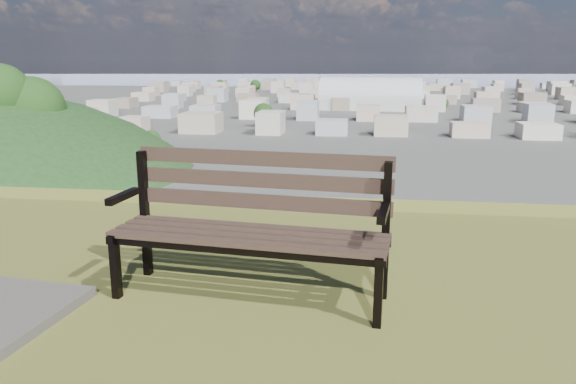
# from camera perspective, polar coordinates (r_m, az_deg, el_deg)

# --- Properties ---
(park_bench) EXTENTS (1.96, 0.82, 1.00)m
(park_bench) POSITION_cam_1_polar(r_m,az_deg,el_deg) (3.94, -3.55, -2.59)
(park_bench) COLOR #3E2C24
(park_bench) RESTS_ON hilltop_mesa
(arena) EXTENTS (55.11, 26.54, 22.62)m
(arena) POSITION_cam_1_polar(r_m,az_deg,el_deg) (308.36, 8.37, 9.28)
(arena) COLOR silver
(arena) RESTS_ON ground
(city_blocks) EXTENTS (395.00, 361.00, 7.00)m
(city_blocks) POSITION_cam_1_polar(r_m,az_deg,el_deg) (397.19, 7.86, 9.92)
(city_blocks) COLOR beige
(city_blocks) RESTS_ON ground
(city_trees) EXTENTS (406.52, 387.20, 9.98)m
(city_trees) POSITION_cam_1_polar(r_m,az_deg,el_deg) (322.91, 3.08, 9.50)
(city_trees) COLOR black
(city_trees) RESTS_ON ground
(bay_water) EXTENTS (2400.00, 700.00, 0.12)m
(bay_water) POSITION_cam_1_polar(r_m,az_deg,el_deg) (902.47, 7.93, 11.57)
(bay_water) COLOR #8B98B2
(bay_water) RESTS_ON ground
(far_hills) EXTENTS (2050.00, 340.00, 60.00)m
(far_hills) POSITION_cam_1_polar(r_m,az_deg,el_deg) (1406.33, 5.44, 13.28)
(far_hills) COLOR #969CBA
(far_hills) RESTS_ON ground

